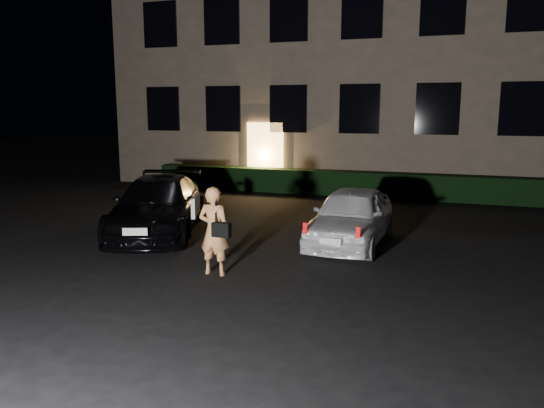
% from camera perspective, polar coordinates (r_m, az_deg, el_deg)
% --- Properties ---
extents(ground, '(80.00, 80.00, 0.00)m').
position_cam_1_polar(ground, '(8.96, -3.59, -9.44)').
color(ground, black).
rests_on(ground, ground).
extents(building, '(20.00, 8.11, 12.00)m').
position_cam_1_polar(building, '(23.18, 11.42, 17.43)').
color(building, brown).
rests_on(building, ground).
extents(hedge, '(15.00, 0.70, 0.85)m').
position_cam_1_polar(hedge, '(18.74, 8.92, 2.17)').
color(hedge, black).
rests_on(hedge, ground).
extents(sedan, '(3.41, 5.04, 1.36)m').
position_cam_1_polar(sedan, '(13.23, -12.14, -0.17)').
color(sedan, black).
rests_on(sedan, ground).
extents(hatch, '(1.61, 3.77, 1.27)m').
position_cam_1_polar(hatch, '(12.03, 8.52, -1.29)').
color(hatch, white).
rests_on(hatch, ground).
extents(man, '(0.67, 0.40, 1.64)m').
position_cam_1_polar(man, '(9.70, -6.23, -2.88)').
color(man, tan).
rests_on(man, ground).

